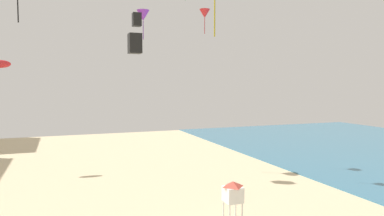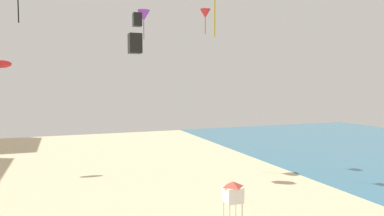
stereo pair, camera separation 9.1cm
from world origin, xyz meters
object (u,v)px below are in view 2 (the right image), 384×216
kite_purple_delta (144,16)px  kite_red_parafoil (0,64)px  kite_red_delta_2 (205,14)px  kite_black_box_2 (137,20)px  kite_black_box (135,44)px  lifeguard_stand (233,192)px

kite_purple_delta → kite_red_parafoil: bearing=168.4°
kite_red_delta_2 → kite_black_box_2: kite_red_delta_2 is taller
kite_black_box → kite_red_delta_2: kite_red_delta_2 is taller
kite_black_box → kite_red_parafoil: bearing=123.2°
kite_black_box_2 → kite_red_parafoil: 14.82m
kite_red_delta_2 → kite_red_parafoil: kite_red_delta_2 is taller
kite_black_box → kite_black_box_2: bearing=77.3°
kite_purple_delta → kite_black_box: size_ratio=2.28×
lifeguard_stand → kite_red_delta_2: 22.85m
kite_red_delta_2 → lifeguard_stand: bearing=-106.7°
lifeguard_stand → kite_purple_delta: 22.77m
kite_purple_delta → kite_red_parafoil: size_ratio=1.47×
lifeguard_stand → kite_red_delta_2: kite_red_delta_2 is taller
kite_purple_delta → kite_black_box_2: (-1.36, -3.14, -1.06)m
kite_red_parafoil → kite_black_box: bearing=-56.8°
kite_black_box → kite_red_parafoil: size_ratio=0.64×
kite_purple_delta → kite_black_box_2: size_ratio=2.41×
lifeguard_stand → kite_red_parafoil: bearing=143.4°
kite_purple_delta → kite_black_box_2: bearing=-113.4°
kite_red_delta_2 → kite_red_parafoil: bearing=169.5°
kite_purple_delta → kite_red_parafoil: (-14.21, 2.92, -5.29)m
kite_black_box → lifeguard_stand: bearing=-38.7°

